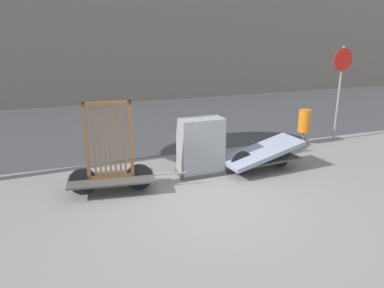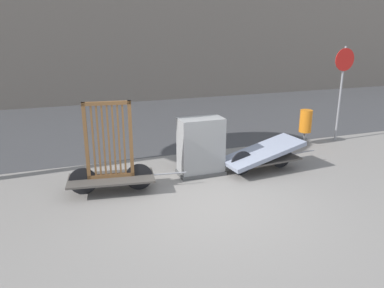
% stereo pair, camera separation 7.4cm
% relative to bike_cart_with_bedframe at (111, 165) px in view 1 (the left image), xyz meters
% --- Properties ---
extents(ground_plane, '(60.00, 60.00, 0.00)m').
position_rel_bike_cart_with_bedframe_xyz_m(ground_plane, '(1.74, -1.25, -0.58)').
color(ground_plane, gray).
extents(road_strip, '(56.00, 7.88, 0.01)m').
position_rel_bike_cart_with_bedframe_xyz_m(road_strip, '(1.74, 5.77, -0.58)').
color(road_strip, '#424244').
rests_on(road_strip, ground_plane).
extents(bike_cart_with_bedframe, '(2.45, 1.01, 1.88)m').
position_rel_bike_cart_with_bedframe_xyz_m(bike_cart_with_bedframe, '(0.00, 0.00, 0.00)').
color(bike_cart_with_bedframe, '#4C4742').
rests_on(bike_cart_with_bedframe, ground_plane).
extents(bike_cart_with_mattress, '(2.52, 1.01, 0.72)m').
position_rel_bike_cart_with_bedframe_xyz_m(bike_cart_with_mattress, '(3.48, 0.00, -0.17)').
color(bike_cart_with_mattress, '#4C4742').
rests_on(bike_cart_with_mattress, ground_plane).
extents(utility_cabinet, '(1.05, 0.59, 1.32)m').
position_rel_bike_cart_with_bedframe_xyz_m(utility_cabinet, '(2.06, 0.31, 0.03)').
color(utility_cabinet, '#4C4C4C').
rests_on(utility_cabinet, ground_plane).
extents(trash_bin, '(0.35, 0.35, 1.01)m').
position_rel_bike_cart_with_bedframe_xyz_m(trash_bin, '(5.72, 1.48, 0.10)').
color(trash_bin, gray).
rests_on(trash_bin, ground_plane).
extents(sign_post, '(0.64, 0.06, 2.75)m').
position_rel_bike_cart_with_bedframe_xyz_m(sign_post, '(6.83, 1.47, 1.24)').
color(sign_post, gray).
rests_on(sign_post, ground_plane).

